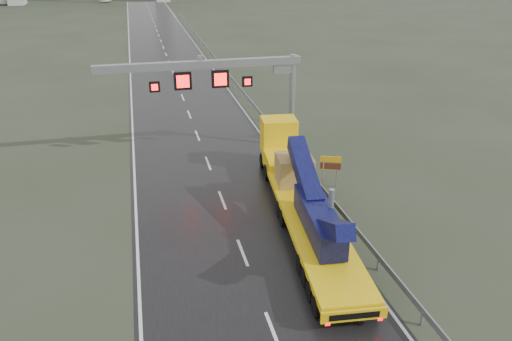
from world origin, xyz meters
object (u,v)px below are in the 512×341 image
object	(u,v)px
sign_gantry	(230,79)
heavy_haul_truck	(298,183)
exit_sign_pair	(330,166)
striped_barrier	(273,132)

from	to	relation	value
sign_gantry	heavy_haul_truck	size ratio (longest dim) A/B	0.81
exit_sign_pair	striped_barrier	world-z (taller)	exit_sign_pair
heavy_haul_truck	striped_barrier	bearing A→B (deg)	87.22
exit_sign_pair	striped_barrier	xyz separation A→B (m)	(-1.10, 9.84, -1.02)
sign_gantry	striped_barrier	xyz separation A→B (m)	(3.90, 1.99, -5.05)
heavy_haul_truck	exit_sign_pair	distance (m)	3.60
exit_sign_pair	striped_barrier	size ratio (longest dim) A/B	2.01
sign_gantry	striped_barrier	bearing A→B (deg)	27.03
heavy_haul_truck	exit_sign_pair	bearing A→B (deg)	42.72
sign_gantry	exit_sign_pair	xyz separation A→B (m)	(5.00, -7.85, -4.02)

